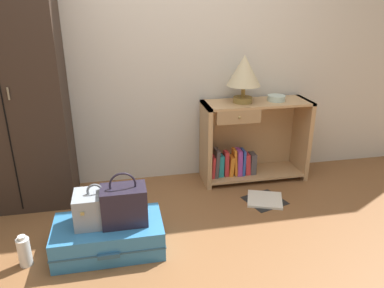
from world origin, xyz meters
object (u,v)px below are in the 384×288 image
(suitcase_large, at_px, (109,236))
(bottle, at_px, (24,251))
(open_book_on_floor, at_px, (265,200))
(wardrobe, at_px, (9,87))
(train_case, at_px, (96,208))
(bowl, at_px, (276,98))
(table_lamp, at_px, (244,72))
(bookshelf, at_px, (250,142))
(handbag, at_px, (124,205))

(suitcase_large, bearing_deg, bottle, -174.06)
(bottle, bearing_deg, open_book_on_floor, 14.29)
(wardrobe, xyz_separation_m, train_case, (0.62, -0.80, -0.67))
(suitcase_large, distance_m, bottle, 0.54)
(bowl, height_order, bottle, bowl)
(suitcase_large, height_order, bottle, bottle)
(table_lamp, height_order, open_book_on_floor, table_lamp)
(bookshelf, relative_size, bowl, 6.17)
(bookshelf, bearing_deg, open_book_on_floor, -91.37)
(train_case, bearing_deg, bottle, -170.44)
(wardrobe, distance_m, handbag, 1.33)
(bookshelf, distance_m, handbag, 1.50)
(open_book_on_floor, bearing_deg, bottle, -165.71)
(wardrobe, bearing_deg, bowl, 0.93)
(bookshelf, height_order, bowl, bowl)
(bowl, relative_size, bottle, 0.73)
(bottle, bearing_deg, train_case, 9.56)
(bookshelf, distance_m, suitcase_large, 1.61)
(bookshelf, bearing_deg, bottle, -153.19)
(bowl, bearing_deg, bookshelf, 174.59)
(bottle, bearing_deg, handbag, 3.70)
(open_book_on_floor, bearing_deg, wardrobe, 168.36)
(wardrobe, distance_m, suitcase_large, 1.40)
(suitcase_large, distance_m, open_book_on_floor, 1.38)
(handbag, bearing_deg, table_lamp, 38.58)
(suitcase_large, bearing_deg, train_case, 159.90)
(wardrobe, height_order, bottle, wardrobe)
(bookshelf, distance_m, train_case, 1.63)
(bowl, bearing_deg, wardrobe, -179.07)
(bowl, xyz_separation_m, train_case, (-1.61, -0.84, -0.46))
(wardrobe, bearing_deg, table_lamp, 1.25)
(suitcase_large, relative_size, bottle, 3.36)
(wardrobe, xyz_separation_m, bottle, (0.15, -0.88, -0.89))
(suitcase_large, relative_size, train_case, 2.53)
(table_lamp, distance_m, bottle, 2.20)
(wardrobe, height_order, table_lamp, wardrobe)
(suitcase_large, relative_size, handbag, 1.98)
(wardrobe, distance_m, bookshelf, 2.11)
(table_lamp, height_order, bowl, table_lamp)
(train_case, relative_size, open_book_on_floor, 0.77)
(wardrobe, height_order, suitcase_large, wardrobe)
(bottle, bearing_deg, bookshelf, 26.81)
(table_lamp, height_order, handbag, table_lamp)
(bookshelf, height_order, table_lamp, table_lamp)
(wardrobe, bearing_deg, bottle, -80.35)
(bowl, distance_m, bottle, 2.38)
(wardrobe, height_order, train_case, wardrobe)
(handbag, bearing_deg, bookshelf, 36.71)
(wardrobe, xyz_separation_m, bowl, (2.23, 0.04, -0.21))
(table_lamp, bearing_deg, open_book_on_floor, -79.16)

